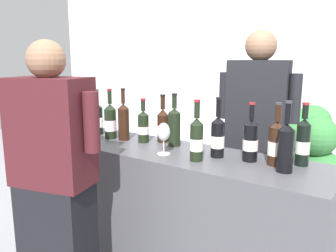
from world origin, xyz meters
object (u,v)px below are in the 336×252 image
wine_bottle_0 (163,125)px  wine_bottle_1 (251,140)px  wine_bottle_7 (98,119)px  wine_bottle_11 (143,126)px  potted_shrub (308,151)px  wine_bottle_5 (110,121)px  person_server (255,157)px  wine_bottle_10 (276,143)px  wine_bottle_3 (174,126)px  wine_bottle_9 (303,142)px  wine_bottle_4 (286,146)px  wine_glass (164,133)px  person_guest (55,196)px  wine_bottle_2 (218,137)px  wine_bottle_8 (197,139)px  wine_bottle_6 (124,121)px

wine_bottle_0 → wine_bottle_1: size_ratio=0.99×
wine_bottle_7 → wine_bottle_11: (0.44, -0.00, -0.01)m
potted_shrub → wine_bottle_0: bearing=-122.9°
potted_shrub → wine_bottle_5: bearing=-131.5°
wine_bottle_7 → person_server: person_server is taller
wine_bottle_10 → wine_bottle_3: bearing=177.5°
wine_bottle_3 → wine_bottle_7: size_ratio=1.02×
wine_bottle_9 → person_server: (-0.40, 0.40, -0.25)m
wine_bottle_0 → person_server: bearing=38.7°
wine_bottle_10 → potted_shrub: wine_bottle_10 is taller
wine_bottle_3 → wine_bottle_9: wine_bottle_3 is taller
wine_bottle_4 → wine_glass: (-0.68, -0.09, -0.01)m
wine_bottle_1 → person_guest: 1.10m
wine_bottle_7 → wine_bottle_5: bearing=-14.0°
wine_bottle_4 → wine_bottle_9: wine_bottle_4 is taller
wine_bottle_7 → wine_bottle_10: bearing=0.3°
wine_glass → wine_bottle_2: bearing=25.1°
wine_bottle_2 → wine_bottle_8: bearing=-115.1°
wine_bottle_4 → wine_bottle_8: 0.47m
wine_bottle_4 → wine_bottle_11: bearing=175.4°
wine_bottle_7 → wine_bottle_11: bearing=-0.4°
wine_glass → wine_bottle_8: bearing=-0.1°
wine_bottle_10 → wine_bottle_0: bearing=174.7°
wine_bottle_0 → wine_bottle_6: 0.28m
wine_glass → person_guest: bearing=-125.0°
wine_bottle_9 → wine_bottle_10: same height
wine_bottle_7 → wine_bottle_9: bearing=3.2°
wine_bottle_2 → person_guest: (-0.64, -0.64, -0.29)m
wine_bottle_0 → person_server: (0.50, 0.40, -0.24)m
wine_bottle_3 → wine_bottle_1: bearing=-3.9°
person_server → wine_bottle_11: bearing=-141.3°
wine_bottle_4 → wine_bottle_6: 1.12m
wine_bottle_2 → person_server: bearing=85.9°
wine_bottle_2 → wine_bottle_4: bearing=-6.7°
wine_bottle_6 → wine_bottle_10: (1.04, 0.03, -0.02)m
wine_bottle_0 → wine_bottle_2: bearing=-13.6°
wine_bottle_0 → potted_shrub: size_ratio=0.29×
wine_bottle_4 → wine_bottle_6: wine_bottle_6 is taller
wine_bottle_3 → wine_glass: bearing=-72.4°
wine_glass → wine_bottle_6: bearing=162.6°
wine_bottle_1 → wine_bottle_6: size_ratio=0.91×
wine_bottle_2 → wine_bottle_8: 0.15m
wine_bottle_11 → wine_glass: size_ratio=1.58×
wine_bottle_4 → wine_bottle_8: bearing=-169.4°
wine_bottle_9 → wine_glass: bearing=-161.1°
wine_bottle_5 → potted_shrub: 1.64m
wine_bottle_0 → wine_bottle_6: (-0.26, -0.11, 0.02)m
wine_bottle_10 → wine_bottle_11: (-0.89, -0.01, -0.01)m
wine_bottle_0 → wine_bottle_8: wine_bottle_8 is taller
wine_bottle_2 → wine_bottle_4: wine_bottle_4 is taller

